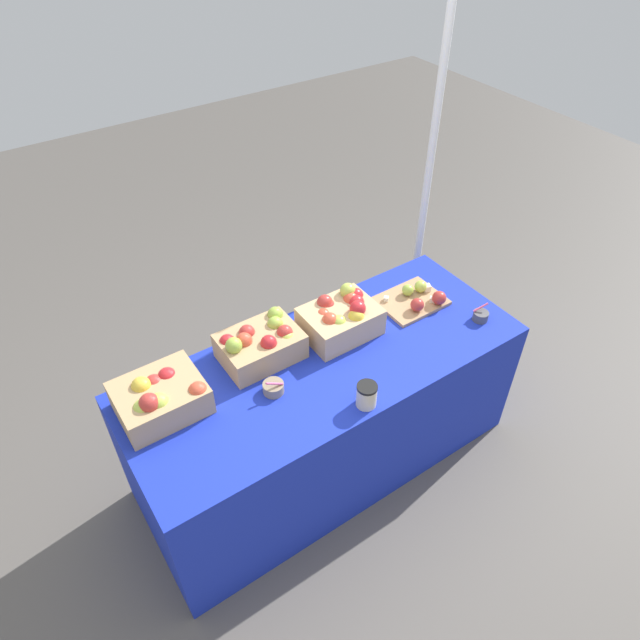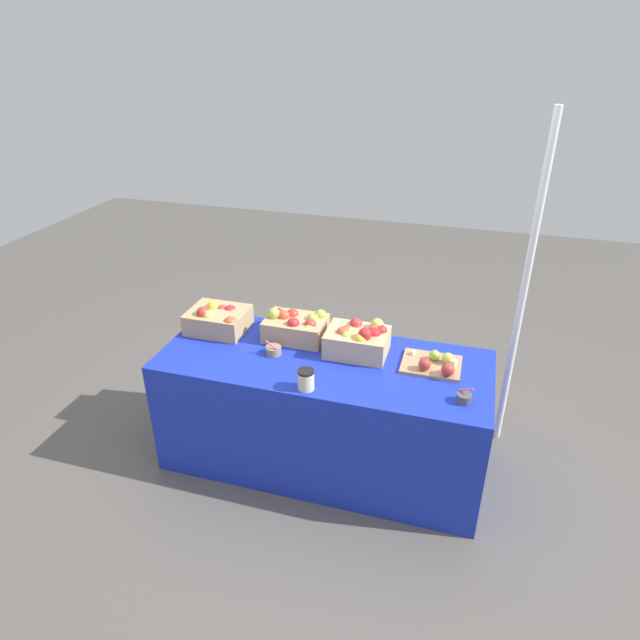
% 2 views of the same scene
% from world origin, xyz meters
% --- Properties ---
extents(ground_plane, '(10.00, 10.00, 0.00)m').
position_xyz_m(ground_plane, '(0.00, 0.00, 0.00)').
color(ground_plane, '#56514C').
extents(table, '(1.90, 0.76, 0.74)m').
position_xyz_m(table, '(0.00, 0.00, 0.37)').
color(table, '#192DB7').
rests_on(table, ground_plane).
extents(apple_crate_left, '(0.36, 0.29, 0.18)m').
position_xyz_m(apple_crate_left, '(-0.73, 0.15, 0.82)').
color(apple_crate_left, tan).
rests_on(apple_crate_left, table).
extents(apple_crate_middle, '(0.36, 0.26, 0.19)m').
position_xyz_m(apple_crate_middle, '(-0.23, 0.19, 0.82)').
color(apple_crate_middle, tan).
rests_on(apple_crate_middle, table).
extents(apple_crate_right, '(0.35, 0.26, 0.20)m').
position_xyz_m(apple_crate_right, '(0.17, 0.13, 0.83)').
color(apple_crate_right, tan).
rests_on(apple_crate_right, table).
extents(cutting_board_front, '(0.33, 0.26, 0.09)m').
position_xyz_m(cutting_board_front, '(0.62, 0.08, 0.77)').
color(cutting_board_front, tan).
rests_on(cutting_board_front, table).
extents(sample_bowl_near, '(0.09, 0.09, 0.09)m').
position_xyz_m(sample_bowl_near, '(-0.29, -0.03, 0.76)').
color(sample_bowl_near, gray).
rests_on(sample_bowl_near, table).
extents(sample_bowl_mid, '(0.08, 0.08, 0.09)m').
position_xyz_m(sample_bowl_mid, '(0.80, -0.20, 0.77)').
color(sample_bowl_mid, '#4C4C51').
rests_on(sample_bowl_mid, table).
extents(coffee_cup, '(0.09, 0.09, 0.11)m').
position_xyz_m(coffee_cup, '(-0.01, -0.31, 0.80)').
color(coffee_cup, beige).
rests_on(coffee_cup, table).
extents(tent_pole, '(0.04, 0.04, 2.08)m').
position_xyz_m(tent_pole, '(1.06, 0.54, 1.04)').
color(tent_pole, white).
rests_on(tent_pole, ground_plane).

